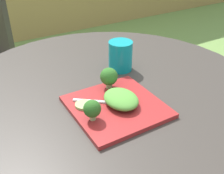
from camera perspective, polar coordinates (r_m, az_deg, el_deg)
The scene contains 8 objects.
patio_table at distance 1.06m, azimuth -0.70°, elevation -9.53°, with size 1.10×1.10×0.72m.
salad_plate at distance 0.83m, azimuth 0.88°, elevation -4.11°, with size 0.26×0.26×0.01m, color maroon.
drinking_glass at distance 1.03m, azimuth 1.76°, elevation 6.21°, with size 0.09×0.09×0.11m.
fork at distance 0.84m, azimuth -1.93°, elevation -3.12°, with size 0.13×0.11×0.00m.
lettuce_mound at distance 0.82m, azimuth 1.90°, elevation -2.48°, with size 0.10×0.12×0.04m, color #519338.
broccoli_floret_0 at distance 0.89m, azimuth -0.64°, elevation 2.14°, with size 0.06×0.06×0.07m.
broccoli_floret_1 at distance 0.75m, azimuth -4.14°, elevation -4.59°, with size 0.05×0.05×0.06m.
cucumber_slice_0 at distance 0.83m, azimuth -5.98°, elevation -3.70°, with size 0.05×0.05×0.01m, color #8EB766.
Camera 1 is at (-0.40, -0.69, 1.21)m, focal length 43.93 mm.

